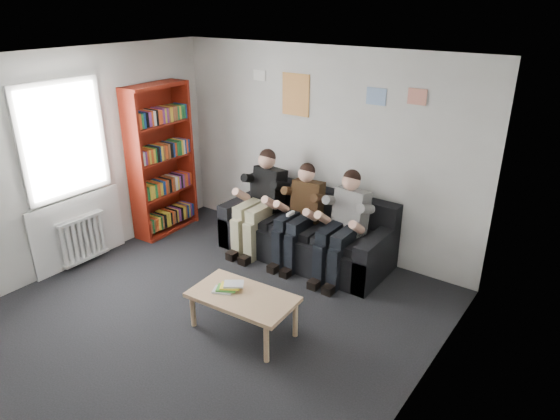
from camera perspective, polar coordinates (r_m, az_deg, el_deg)
name	(u,v)px	position (r m, az deg, el deg)	size (l,w,h in m)	color
room_shell	(183,211)	(4.84, -11.04, -0.12)	(5.00, 5.00, 5.00)	black
sofa	(307,234)	(6.67, 3.06, -2.78)	(2.27, 0.93, 0.88)	black
bookshelf	(162,161)	(7.35, -13.38, 5.51)	(0.32, 0.97, 2.16)	maroon
coffee_table	(243,300)	(5.19, -4.28, -10.17)	(1.08, 0.60, 0.43)	tan
game_cases	(228,287)	(5.25, -5.91, -8.75)	(0.27, 0.25, 0.06)	silver
person_left	(259,203)	(6.70, -2.38, 0.86)	(0.43, 0.91, 1.39)	black
person_middle	(299,215)	(6.37, 2.13, -0.63)	(0.39, 0.83, 1.31)	#4F361A
person_right	(342,227)	(6.07, 7.09, -1.92)	(0.41, 0.87, 1.35)	silver
radiator	(83,239)	(6.95, -21.57, -3.06)	(0.10, 0.64, 0.60)	white
window	(71,188)	(6.76, -22.75, 2.29)	(0.05, 1.30, 2.36)	white
poster_large	(296,95)	(6.73, 1.81, 13.03)	(0.42, 0.01, 0.55)	#E3BC50
poster_blue	(376,96)	(6.15, 10.94, 12.63)	(0.25, 0.01, 0.20)	#4490E8
poster_pink	(417,97)	(5.95, 15.41, 12.38)	(0.22, 0.01, 0.18)	#DC4596
poster_sign	(260,75)	(7.04, -2.35, 15.13)	(0.20, 0.01, 0.14)	white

